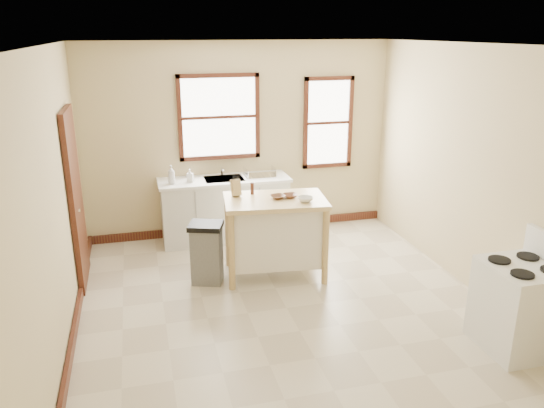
{
  "coord_description": "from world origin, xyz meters",
  "views": [
    {
      "loc": [
        -1.47,
        -5.01,
        2.94
      ],
      "look_at": [
        -0.06,
        0.4,
        1.09
      ],
      "focal_mm": 35.0,
      "sensor_mm": 36.0,
      "label": 1
    }
  ],
  "objects_px": {
    "kitchen_island": "(275,237)",
    "bowl_a": "(278,197)",
    "trash_bin": "(207,253)",
    "bowl_b": "(290,196)",
    "knife_block": "(236,188)",
    "soap_bottle_a": "(171,175)",
    "soap_bottle_b": "(190,176)",
    "pepper_grinder": "(252,188)",
    "dish_rack": "(260,173)",
    "gas_stove": "(520,294)",
    "bowl_c": "(305,199)"
  },
  "relations": [
    {
      "from": "pepper_grinder",
      "to": "trash_bin",
      "type": "distance_m",
      "value": 0.97
    },
    {
      "from": "soap_bottle_a",
      "to": "knife_block",
      "type": "bearing_deg",
      "value": -66.17
    },
    {
      "from": "knife_block",
      "to": "bowl_c",
      "type": "bearing_deg",
      "value": -39.76
    },
    {
      "from": "soap_bottle_b",
      "to": "bowl_c",
      "type": "xyz_separation_m",
      "value": [
        1.2,
        -1.47,
        0.01
      ]
    },
    {
      "from": "kitchen_island",
      "to": "bowl_a",
      "type": "bearing_deg",
      "value": 0.79
    },
    {
      "from": "bowl_a",
      "to": "gas_stove",
      "type": "height_order",
      "value": "gas_stove"
    },
    {
      "from": "knife_block",
      "to": "gas_stove",
      "type": "relative_size",
      "value": 0.18
    },
    {
      "from": "pepper_grinder",
      "to": "trash_bin",
      "type": "bearing_deg",
      "value": -158.33
    },
    {
      "from": "soap_bottle_a",
      "to": "kitchen_island",
      "type": "xyz_separation_m",
      "value": [
        1.14,
        -1.25,
        -0.55
      ]
    },
    {
      "from": "dish_rack",
      "to": "bowl_b",
      "type": "bearing_deg",
      "value": -105.4
    },
    {
      "from": "soap_bottle_a",
      "to": "knife_block",
      "type": "relative_size",
      "value": 1.28
    },
    {
      "from": "bowl_c",
      "to": "knife_block",
      "type": "bearing_deg",
      "value": 150.86
    },
    {
      "from": "bowl_c",
      "to": "gas_stove",
      "type": "height_order",
      "value": "gas_stove"
    },
    {
      "from": "kitchen_island",
      "to": "trash_bin",
      "type": "distance_m",
      "value": 0.86
    },
    {
      "from": "soap_bottle_a",
      "to": "bowl_a",
      "type": "xyz_separation_m",
      "value": [
        1.17,
        -1.25,
        -0.03
      ]
    },
    {
      "from": "bowl_a",
      "to": "gas_stove",
      "type": "xyz_separation_m",
      "value": [
        1.79,
        -2.14,
        -0.45
      ]
    },
    {
      "from": "bowl_c",
      "to": "trash_bin",
      "type": "bearing_deg",
      "value": 170.23
    },
    {
      "from": "dish_rack",
      "to": "bowl_b",
      "type": "relative_size",
      "value": 2.52
    },
    {
      "from": "knife_block",
      "to": "pepper_grinder",
      "type": "bearing_deg",
      "value": -3.08
    },
    {
      "from": "soap_bottle_b",
      "to": "pepper_grinder",
      "type": "distance_m",
      "value": 1.22
    },
    {
      "from": "soap_bottle_a",
      "to": "dish_rack",
      "type": "distance_m",
      "value": 1.27
    },
    {
      "from": "pepper_grinder",
      "to": "bowl_c",
      "type": "bearing_deg",
      "value": -39.52
    },
    {
      "from": "bowl_b",
      "to": "trash_bin",
      "type": "relative_size",
      "value": 0.23
    },
    {
      "from": "bowl_c",
      "to": "gas_stove",
      "type": "relative_size",
      "value": 0.16
    },
    {
      "from": "knife_block",
      "to": "gas_stove",
      "type": "bearing_deg",
      "value": -56.85
    },
    {
      "from": "soap_bottle_a",
      "to": "soap_bottle_b",
      "type": "relative_size",
      "value": 1.39
    },
    {
      "from": "bowl_b",
      "to": "knife_block",
      "type": "bearing_deg",
      "value": 160.68
    },
    {
      "from": "soap_bottle_a",
      "to": "pepper_grinder",
      "type": "relative_size",
      "value": 1.71
    },
    {
      "from": "soap_bottle_b",
      "to": "knife_block",
      "type": "height_order",
      "value": "knife_block"
    },
    {
      "from": "soap_bottle_a",
      "to": "bowl_c",
      "type": "relative_size",
      "value": 1.43
    },
    {
      "from": "soap_bottle_a",
      "to": "soap_bottle_b",
      "type": "bearing_deg",
      "value": -5.92
    },
    {
      "from": "soap_bottle_b",
      "to": "dish_rack",
      "type": "bearing_deg",
      "value": 20.7
    },
    {
      "from": "soap_bottle_b",
      "to": "kitchen_island",
      "type": "xyz_separation_m",
      "value": [
        0.88,
        -1.27,
        -0.51
      ]
    },
    {
      "from": "trash_bin",
      "to": "soap_bottle_b",
      "type": "bearing_deg",
      "value": 110.18
    },
    {
      "from": "bowl_c",
      "to": "dish_rack",
      "type": "bearing_deg",
      "value": 97.22
    },
    {
      "from": "dish_rack",
      "to": "gas_stove",
      "type": "height_order",
      "value": "gas_stove"
    },
    {
      "from": "dish_rack",
      "to": "bowl_a",
      "type": "distance_m",
      "value": 1.33
    },
    {
      "from": "kitchen_island",
      "to": "trash_bin",
      "type": "bearing_deg",
      "value": -173.3
    },
    {
      "from": "kitchen_island",
      "to": "trash_bin",
      "type": "relative_size",
      "value": 1.61
    },
    {
      "from": "knife_block",
      "to": "bowl_c",
      "type": "height_order",
      "value": "knife_block"
    },
    {
      "from": "soap_bottle_b",
      "to": "knife_block",
      "type": "relative_size",
      "value": 0.92
    },
    {
      "from": "knife_block",
      "to": "bowl_c",
      "type": "distance_m",
      "value": 0.87
    },
    {
      "from": "knife_block",
      "to": "trash_bin",
      "type": "height_order",
      "value": "knife_block"
    },
    {
      "from": "kitchen_island",
      "to": "bowl_c",
      "type": "bearing_deg",
      "value": -25.35
    },
    {
      "from": "kitchen_island",
      "to": "trash_bin",
      "type": "height_order",
      "value": "kitchen_island"
    },
    {
      "from": "bowl_b",
      "to": "trash_bin",
      "type": "xyz_separation_m",
      "value": [
        -1.04,
        -0.0,
        -0.64
      ]
    },
    {
      "from": "kitchen_island",
      "to": "bowl_c",
      "type": "distance_m",
      "value": 0.65
    },
    {
      "from": "bowl_a",
      "to": "bowl_b",
      "type": "distance_m",
      "value": 0.16
    },
    {
      "from": "soap_bottle_a",
      "to": "gas_stove",
      "type": "bearing_deg",
      "value": -59.22
    },
    {
      "from": "bowl_a",
      "to": "bowl_c",
      "type": "relative_size",
      "value": 0.97
    }
  ]
}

